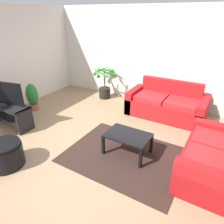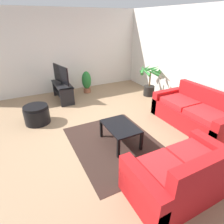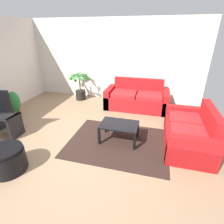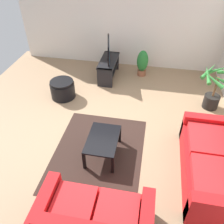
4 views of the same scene
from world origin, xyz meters
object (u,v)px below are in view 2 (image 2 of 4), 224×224
(tv, at_px, (61,74))
(coffee_table, at_px, (120,128))
(couch_main, at_px, (193,114))
(potted_palm, at_px, (150,81))
(potted_plant_small, at_px, (87,82))
(tv_stand, at_px, (63,90))
(couch_loveseat, at_px, (182,176))
(ottoman, at_px, (37,115))

(tv, bearing_deg, coffee_table, 9.27)
(couch_main, distance_m, coffee_table, 1.96)
(couch_main, xyz_separation_m, potted_palm, (-2.07, 0.26, 0.21))
(tv, relative_size, potted_palm, 0.90)
(tv, xyz_separation_m, potted_plant_small, (-0.32, 0.92, -0.45))
(tv, relative_size, coffee_table, 1.11)
(tv, xyz_separation_m, coffee_table, (2.88, 0.47, -0.48))
(couch_main, distance_m, tv_stand, 3.87)
(tv_stand, distance_m, potted_palm, 2.85)
(couch_main, distance_m, potted_palm, 2.10)
(couch_main, height_order, couch_loveseat, same)
(coffee_table, distance_m, ottoman, 2.22)
(ottoman, bearing_deg, potted_palm, 93.71)
(tv_stand, xyz_separation_m, potted_plant_small, (-0.32, 0.92, 0.04))
(potted_palm, relative_size, potted_plant_small, 1.37)
(couch_loveseat, relative_size, potted_palm, 1.54)
(couch_main, bearing_deg, ottoman, -118.54)
(tv, distance_m, potted_palm, 2.86)
(couch_main, bearing_deg, potted_palm, 172.85)
(potted_plant_small, xyz_separation_m, ottoman, (1.49, -1.87, -0.17))
(tv_stand, relative_size, coffee_table, 1.33)
(couch_main, xyz_separation_m, coffee_table, (-0.13, -1.95, 0.06))
(couch_main, relative_size, tv, 2.12)
(couch_main, height_order, tv, tv)
(couch_main, xyz_separation_m, tv_stand, (-3.01, -2.43, 0.05))
(ottoman, bearing_deg, tv, 141.00)
(tv_stand, bearing_deg, couch_loveseat, 8.75)
(coffee_table, bearing_deg, ottoman, -140.11)
(tv_stand, distance_m, potted_plant_small, 0.97)
(couch_main, distance_m, tv, 3.90)
(tv_stand, distance_m, ottoman, 1.52)
(couch_loveseat, xyz_separation_m, tv_stand, (-4.36, -0.67, 0.06))
(tv_stand, relative_size, ottoman, 1.80)
(coffee_table, bearing_deg, tv, -170.73)
(couch_main, bearing_deg, coffee_table, -93.91)
(tv_stand, height_order, potted_plant_small, potted_plant_small)
(coffee_table, xyz_separation_m, potted_palm, (-1.94, 2.21, 0.15))
(couch_main, xyz_separation_m, ottoman, (-1.84, -3.38, -0.07))
(tv, bearing_deg, couch_loveseat, 8.71)
(ottoman, bearing_deg, couch_loveseat, 26.96)
(couch_loveseat, relative_size, ottoman, 2.60)
(couch_loveseat, height_order, tv_stand, couch_loveseat)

